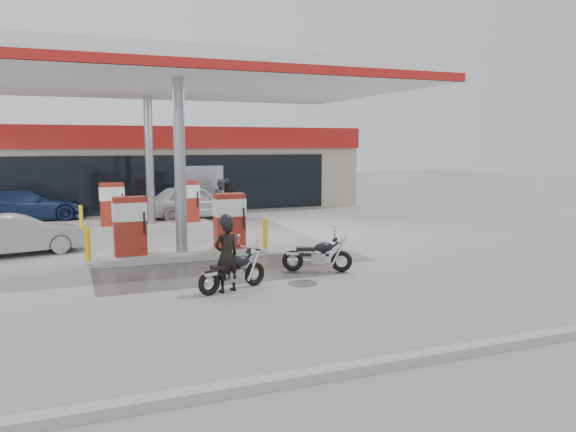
% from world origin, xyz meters
% --- Properties ---
extents(ground, '(90.00, 90.00, 0.00)m').
position_xyz_m(ground, '(0.00, 0.00, 0.00)').
color(ground, gray).
rests_on(ground, ground).
extents(wet_patch, '(6.00, 3.00, 0.00)m').
position_xyz_m(wet_patch, '(0.50, 0.00, 0.00)').
color(wet_patch, '#4C4C4F').
rests_on(wet_patch, ground).
extents(drain_cover, '(0.70, 0.70, 0.01)m').
position_xyz_m(drain_cover, '(2.00, -2.00, 0.00)').
color(drain_cover, '#38383A').
rests_on(drain_cover, ground).
extents(kerb, '(28.00, 0.25, 0.15)m').
position_xyz_m(kerb, '(0.00, -7.00, 0.07)').
color(kerb, gray).
rests_on(kerb, ground).
extents(store_building, '(22.00, 8.22, 4.00)m').
position_xyz_m(store_building, '(0.01, 15.94, 2.01)').
color(store_building, '#AEA492').
rests_on(store_building, ground).
extents(canopy, '(16.00, 10.02, 5.51)m').
position_xyz_m(canopy, '(0.00, 5.00, 5.27)').
color(canopy, silver).
rests_on(canopy, ground).
extents(pump_island_near, '(5.14, 1.30, 1.78)m').
position_xyz_m(pump_island_near, '(0.00, 2.00, 0.71)').
color(pump_island_near, '#9E9E99').
rests_on(pump_island_near, ground).
extents(pump_island_far, '(5.14, 1.30, 1.78)m').
position_xyz_m(pump_island_far, '(0.00, 8.00, 0.71)').
color(pump_island_far, '#9E9E99').
rests_on(pump_island_far, ground).
extents(main_motorcycle, '(1.71, 0.86, 0.92)m').
position_xyz_m(main_motorcycle, '(0.36, -1.98, 0.41)').
color(main_motorcycle, black).
rests_on(main_motorcycle, ground).
extents(biker_main, '(0.67, 0.54, 1.60)m').
position_xyz_m(biker_main, '(0.19, -2.05, 0.80)').
color(biker_main, black).
rests_on(biker_main, ground).
extents(parked_motorcycle, '(1.66, 0.99, 0.91)m').
position_xyz_m(parked_motorcycle, '(2.85, -1.01, 0.40)').
color(parked_motorcycle, black).
rests_on(parked_motorcycle, ground).
extents(sedan_white, '(4.43, 1.99, 1.48)m').
position_xyz_m(sedan_white, '(2.13, 10.20, 0.74)').
color(sedan_white, white).
rests_on(sedan_white, ground).
extents(attendant, '(0.77, 0.93, 1.73)m').
position_xyz_m(attendant, '(3.19, 9.49, 0.87)').
color(attendant, '#4D4C51').
rests_on(attendant, ground).
extents(hatchback_silver, '(3.73, 1.91, 1.17)m').
position_xyz_m(hatchback_silver, '(-4.30, 4.20, 0.59)').
color(hatchback_silver, '#9B9EA3').
rests_on(hatchback_silver, ground).
extents(parked_car_left, '(4.73, 1.99, 1.36)m').
position_xyz_m(parked_car_left, '(-4.50, 12.31, 0.68)').
color(parked_car_left, navy).
rests_on(parked_car_left, ground).
extents(parked_car_right, '(4.83, 3.48, 1.22)m').
position_xyz_m(parked_car_right, '(6.58, 14.00, 0.61)').
color(parked_car_right, black).
rests_on(parked_car_right, ground).
extents(biker_walking, '(0.97, 0.44, 1.62)m').
position_xyz_m(biker_walking, '(3.59, 10.22, 0.81)').
color(biker_walking, black).
rests_on(biker_walking, ground).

